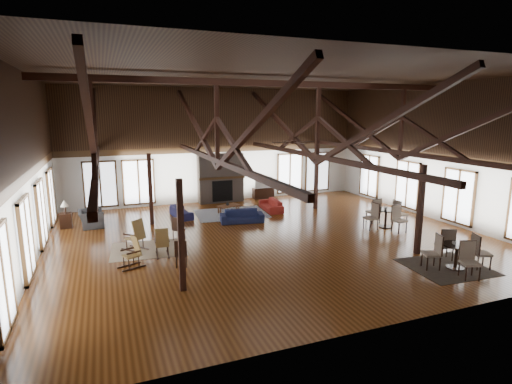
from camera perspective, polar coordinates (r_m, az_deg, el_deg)
name	(u,v)px	position (r m, az deg, el deg)	size (l,w,h in m)	color
floor	(269,237)	(15.52, 1.87, -6.43)	(16.00, 16.00, 0.00)	brown
ceiling	(270,76)	(14.84, 2.02, 16.22)	(16.00, 14.00, 0.02)	black
wall_back	(218,146)	(21.48, -5.40, 6.62)	(16.00, 0.02, 6.00)	silver
wall_front	(398,195)	(8.94, 19.68, -0.44)	(16.00, 0.02, 6.00)	silver
wall_left	(25,171)	(13.90, -30.11, 2.66)	(0.02, 14.00, 6.00)	silver
wall_right	(436,152)	(19.44, 24.31, 5.20)	(0.02, 14.00, 6.00)	silver
roof_truss	(270,132)	(14.80, 1.97, 8.60)	(15.60, 14.07, 3.14)	black
post_grid	(269,198)	(15.13, 1.90, -0.92)	(8.16, 7.16, 3.05)	black
fireplace	(221,178)	(21.37, -5.07, 1.98)	(2.50, 0.69, 2.60)	#6B5C52
ceiling_fan	(294,141)	(14.12, 5.44, 7.23)	(1.60, 1.60, 0.75)	black
sofa_navy_front	(242,216)	(17.48, -2.02, -3.47)	(1.87, 0.73, 0.55)	#181E42
sofa_navy_left	(181,212)	(18.68, -10.63, -2.76)	(0.68, 1.74, 0.51)	#181842
sofa_orange	(271,205)	(19.61, 2.16, -1.87)	(0.71, 1.81, 0.53)	maroon
coffee_table	(229,206)	(19.01, -3.93, -2.03)	(1.19, 0.90, 0.41)	brown
vase	(228,204)	(18.93, -4.08, -1.65)	(0.16, 0.16, 0.17)	#B2B2B2
armchair	(91,219)	(18.12, -22.50, -3.55)	(0.95, 1.09, 0.71)	#313133
side_table_lamp	(66,217)	(18.42, -25.53, -3.28)	(0.46, 0.46, 1.17)	black
rocking_chair_a	(137,236)	(14.51, -16.69, -6.01)	(0.91, 0.95, 1.11)	brown
rocking_chair_b	(162,243)	(13.72, -13.26, -7.12)	(0.45, 0.78, 0.98)	brown
rocking_chair_c	(134,252)	(13.06, -17.10, -8.25)	(0.86, 0.66, 0.98)	brown
side_chair_a	(177,227)	(15.23, -11.17, -4.91)	(0.54, 0.54, 0.91)	black
side_chair_b	(181,252)	(12.64, -10.68, -8.36)	(0.44, 0.44, 0.88)	black
cafe_table_near	(457,252)	(13.78, 26.73, -7.64)	(2.08, 2.08, 1.07)	black
cafe_table_far	(386,215)	(17.51, 18.06, -3.10)	(2.08, 2.08, 1.08)	black
cup_near	(454,243)	(13.66, 26.45, -6.51)	(0.12, 0.12, 0.10)	#B2B2B2
cup_far	(386,208)	(17.36, 18.03, -2.25)	(0.12, 0.12, 0.10)	#B2B2B2
tv_console	(263,193)	(22.41, 1.03, -0.13)	(1.18, 0.44, 0.59)	black
television	(263,183)	(22.29, 0.96, 1.36)	(1.04, 0.14, 0.60)	#B2B2B2
rug_tan	(149,249)	(14.65, -15.03, -7.89)	(2.54, 1.99, 0.01)	tan
rug_navy	(231,214)	(19.04, -3.55, -3.09)	(3.28, 2.46, 0.01)	#16203F
rug_dark	(447,267)	(13.93, 25.57, -9.64)	(2.34, 2.13, 0.01)	black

